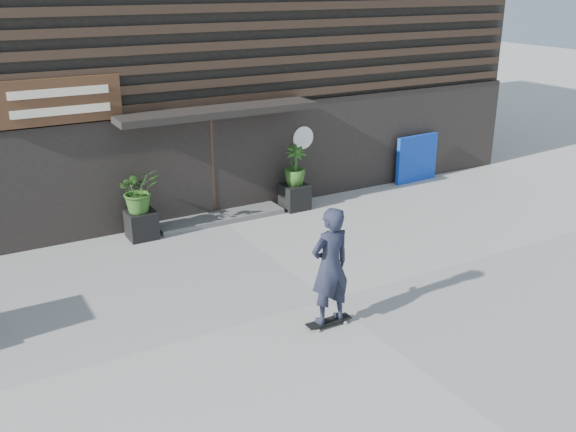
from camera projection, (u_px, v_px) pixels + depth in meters
ground at (328, 300)px, 11.21m from camera, size 80.00×80.00×0.00m
entrance_step at (220, 217)px, 14.93m from camera, size 3.00×0.80×0.12m
planter_pot_left at (142, 225)px, 13.80m from camera, size 0.60×0.60×0.60m
bamboo_left at (139, 190)px, 13.53m from camera, size 0.86×0.75×0.96m
planter_pot_right at (295, 197)px, 15.57m from camera, size 0.60×0.60×0.60m
bamboo_right at (295, 166)px, 15.30m from camera, size 0.54×0.54×0.96m
blue_tarp at (417, 158)px, 17.57m from camera, size 1.38×0.20×1.29m
building at (136, 27)px, 17.94m from camera, size 18.00×11.00×8.00m
skateboarder at (330, 266)px, 10.02m from camera, size 0.78×0.51×2.02m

